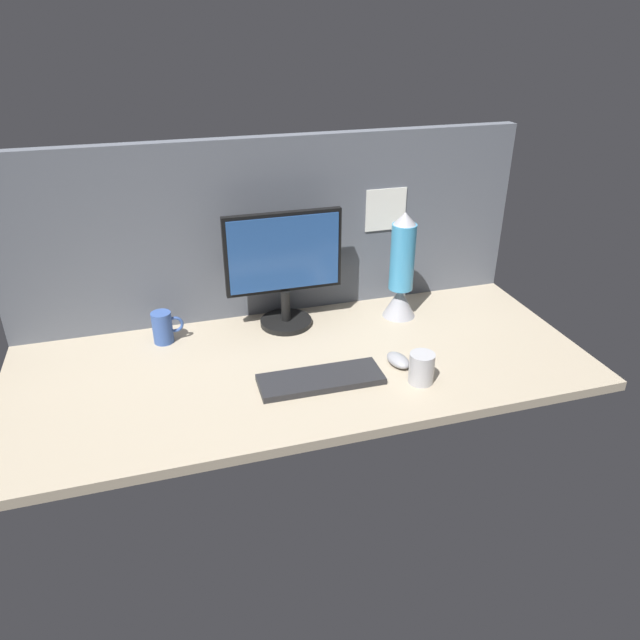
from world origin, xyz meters
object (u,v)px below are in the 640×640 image
(mug_ceramic_blue, at_px, (163,327))
(mug_steel, at_px, (421,368))
(mouse, at_px, (398,360))
(lava_lamp, at_px, (401,274))
(keyboard, at_px, (321,379))
(monitor, at_px, (284,265))

(mug_ceramic_blue, xyz_separation_m, mug_steel, (0.71, -0.46, -0.01))
(mouse, height_order, lava_lamp, lava_lamp)
(keyboard, xyz_separation_m, mug_ceramic_blue, (-0.43, 0.38, 0.04))
(monitor, bearing_deg, mouse, -53.72)
(mug_ceramic_blue, bearing_deg, monitor, 1.70)
(monitor, xyz_separation_m, lava_lamp, (0.41, -0.05, -0.06))
(keyboard, distance_m, mug_ceramic_blue, 0.57)
(monitor, bearing_deg, lava_lamp, -7.52)
(mouse, bearing_deg, mug_steel, -86.49)
(monitor, relative_size, lava_lamp, 1.05)
(mug_steel, distance_m, lava_lamp, 0.45)
(monitor, height_order, mouse, monitor)
(mug_ceramic_blue, bearing_deg, mug_steel, -32.89)
(keyboard, xyz_separation_m, lava_lamp, (0.40, 0.34, 0.15))
(monitor, xyz_separation_m, keyboard, (0.01, -0.39, -0.21))
(monitor, height_order, lava_lamp, monitor)
(mug_steel, height_order, lava_lamp, lava_lamp)
(monitor, height_order, mug_steel, monitor)
(keyboard, distance_m, mouse, 0.26)
(keyboard, height_order, mug_ceramic_blue, mug_ceramic_blue)
(mug_ceramic_blue, height_order, mug_steel, mug_ceramic_blue)
(lava_lamp, bearing_deg, mouse, -113.54)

